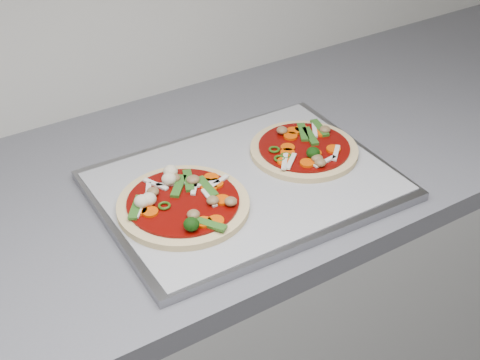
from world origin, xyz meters
TOP-DOWN VIEW (x-y plane):
  - countertop at (0.00, 1.30)m, footprint 3.60×0.60m
  - baking_tray at (0.38, 1.22)m, footprint 0.49×0.37m
  - parchment at (0.38, 1.22)m, footprint 0.46×0.34m
  - pizza_left at (0.26, 1.21)m, footprint 0.24×0.24m
  - pizza_right at (0.51, 1.23)m, footprint 0.20×0.20m

SIDE VIEW (x-z plane):
  - countertop at x=0.00m, z-range 0.86..0.90m
  - baking_tray at x=0.38m, z-range 0.90..0.92m
  - parchment at x=0.38m, z-range 0.92..0.92m
  - pizza_right at x=0.51m, z-range 0.91..0.94m
  - pizza_left at x=0.26m, z-range 0.91..0.95m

